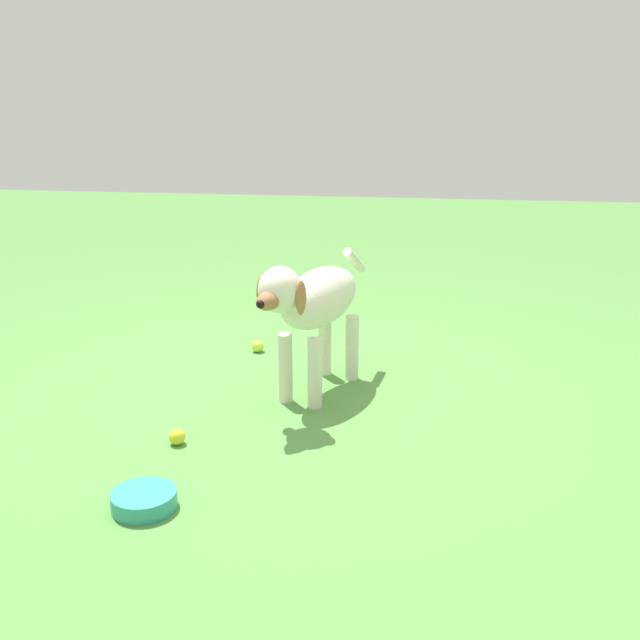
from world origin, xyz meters
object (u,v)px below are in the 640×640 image
water_bowl (144,500)px  tennis_ball_1 (177,437)px  dog (314,303)px  tennis_ball_0 (258,346)px

water_bowl → tennis_ball_1: bearing=-84.2°
dog → tennis_ball_1: 0.85m
tennis_ball_0 → dog: bearing=126.6°
tennis_ball_0 → tennis_ball_1: same height
dog → water_bowl: size_ratio=4.30×
tennis_ball_1 → water_bowl: (-0.05, 0.47, -0.00)m
dog → tennis_ball_0: size_ratio=14.32×
dog → tennis_ball_1: dog is taller
dog → water_bowl: dog is taller
tennis_ball_0 → tennis_ball_1: 1.13m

